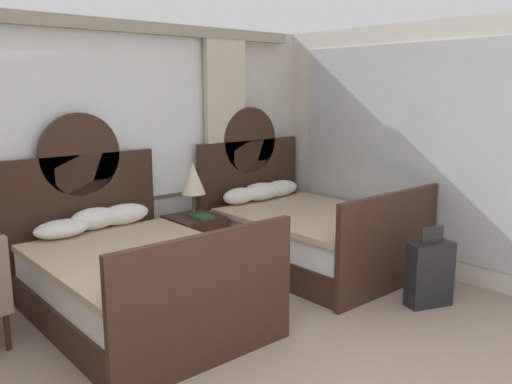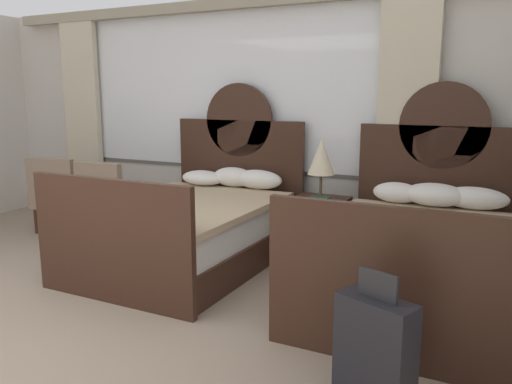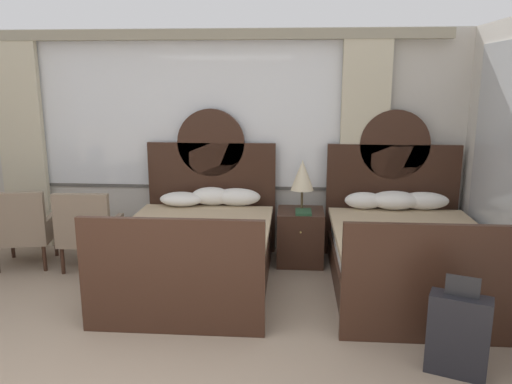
{
  "view_description": "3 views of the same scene",
  "coord_description": "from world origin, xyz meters",
  "px_view_note": "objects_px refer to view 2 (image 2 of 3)",
  "views": [
    {
      "loc": [
        -1.78,
        -1.52,
        2.01
      ],
      "look_at": [
        1.29,
        2.03,
        1.08
      ],
      "focal_mm": 37.05,
      "sensor_mm": 36.0,
      "label": 1
    },
    {
      "loc": [
        3.07,
        -1.6,
        1.67
      ],
      "look_at": [
        1.32,
        1.87,
        0.92
      ],
      "focal_mm": 36.11,
      "sensor_mm": 36.0,
      "label": 2
    },
    {
      "loc": [
        1.28,
        -2.48,
        2.13
      ],
      "look_at": [
        0.91,
        2.33,
        1.03
      ],
      "focal_mm": 35.32,
      "sensor_mm": 36.0,
      "label": 3
    }
  ],
  "objects_px": {
    "book_on_nightstand": "(318,199)",
    "armchair_by_window_left": "(110,200)",
    "bed_near_mirror": "(419,257)",
    "armchair_by_window_centre": "(61,194)",
    "suitcase_on_floor": "(375,352)",
    "nightstand_between_beds": "(318,229)",
    "table_lamp_on_nightstand": "(321,158)",
    "bed_near_window": "(191,226)"
  },
  "relations": [
    {
      "from": "nightstand_between_beds",
      "to": "armchair_by_window_left",
      "type": "height_order",
      "value": "armchair_by_window_left"
    },
    {
      "from": "book_on_nightstand",
      "to": "armchair_by_window_left",
      "type": "xyz_separation_m",
      "value": [
        -2.41,
        -0.28,
        -0.18
      ]
    },
    {
      "from": "bed_near_window",
      "to": "nightstand_between_beds",
      "type": "bearing_deg",
      "value": 31.26
    },
    {
      "from": "book_on_nightstand",
      "to": "bed_near_window",
      "type": "bearing_deg",
      "value": -153.61
    },
    {
      "from": "bed_near_mirror",
      "to": "nightstand_between_beds",
      "type": "relative_size",
      "value": 3.48
    },
    {
      "from": "armchair_by_window_left",
      "to": "suitcase_on_floor",
      "type": "height_order",
      "value": "armchair_by_window_left"
    },
    {
      "from": "bed_near_window",
      "to": "suitcase_on_floor",
      "type": "bearing_deg",
      "value": -35.09
    },
    {
      "from": "nightstand_between_beds",
      "to": "armchair_by_window_centre",
      "type": "relative_size",
      "value": 0.69
    },
    {
      "from": "bed_near_window",
      "to": "armchair_by_window_centre",
      "type": "bearing_deg",
      "value": 172.39
    },
    {
      "from": "bed_near_mirror",
      "to": "armchair_by_window_centre",
      "type": "bearing_deg",
      "value": 176.32
    },
    {
      "from": "book_on_nightstand",
      "to": "armchair_by_window_left",
      "type": "height_order",
      "value": "armchair_by_window_left"
    },
    {
      "from": "bed_near_mirror",
      "to": "table_lamp_on_nightstand",
      "type": "relative_size",
      "value": 3.68
    },
    {
      "from": "nightstand_between_beds",
      "to": "armchair_by_window_centre",
      "type": "bearing_deg",
      "value": -173.01
    },
    {
      "from": "armchair_by_window_centre",
      "to": "suitcase_on_floor",
      "type": "distance_m",
      "value": 4.65
    },
    {
      "from": "book_on_nightstand",
      "to": "armchair_by_window_centre",
      "type": "relative_size",
      "value": 0.28
    },
    {
      "from": "bed_near_window",
      "to": "armchair_by_window_left",
      "type": "bearing_deg",
      "value": 168.05
    },
    {
      "from": "nightstand_between_beds",
      "to": "table_lamp_on_nightstand",
      "type": "relative_size",
      "value": 1.06
    },
    {
      "from": "bed_near_mirror",
      "to": "nightstand_between_beds",
      "type": "height_order",
      "value": "bed_near_mirror"
    },
    {
      "from": "bed_near_window",
      "to": "table_lamp_on_nightstand",
      "type": "xyz_separation_m",
      "value": [
        1.1,
        0.67,
        0.66
      ]
    },
    {
      "from": "bed_near_mirror",
      "to": "nightstand_between_beds",
      "type": "distance_m",
      "value": 1.28
    },
    {
      "from": "bed_near_window",
      "to": "bed_near_mirror",
      "type": "bearing_deg",
      "value": 0.06
    },
    {
      "from": "bed_near_window",
      "to": "book_on_nightstand",
      "type": "distance_m",
      "value": 1.28
    },
    {
      "from": "bed_near_mirror",
      "to": "suitcase_on_floor",
      "type": "bearing_deg",
      "value": -88.85
    },
    {
      "from": "suitcase_on_floor",
      "to": "armchair_by_window_left",
      "type": "bearing_deg",
      "value": 152.45
    },
    {
      "from": "table_lamp_on_nightstand",
      "to": "armchair_by_window_left",
      "type": "relative_size",
      "value": 0.65
    },
    {
      "from": "table_lamp_on_nightstand",
      "to": "bed_near_mirror",
      "type": "bearing_deg",
      "value": -31.69
    },
    {
      "from": "table_lamp_on_nightstand",
      "to": "bed_near_window",
      "type": "bearing_deg",
      "value": -148.69
    },
    {
      "from": "bed_near_window",
      "to": "suitcase_on_floor",
      "type": "xyz_separation_m",
      "value": [
        2.21,
        -1.55,
        -0.07
      ]
    },
    {
      "from": "nightstand_between_beds",
      "to": "table_lamp_on_nightstand",
      "type": "xyz_separation_m",
      "value": [
        0.01,
        0.01,
        0.73
      ]
    },
    {
      "from": "book_on_nightstand",
      "to": "bed_near_mirror",
      "type": "bearing_deg",
      "value": -27.5
    },
    {
      "from": "bed_near_mirror",
      "to": "book_on_nightstand",
      "type": "bearing_deg",
      "value": 152.5
    },
    {
      "from": "bed_near_window",
      "to": "armchair_by_window_centre",
      "type": "relative_size",
      "value": 2.39
    },
    {
      "from": "armchair_by_window_centre",
      "to": "bed_near_window",
      "type": "bearing_deg",
      "value": -7.61
    },
    {
      "from": "bed_near_mirror",
      "to": "armchair_by_window_centre",
      "type": "height_order",
      "value": "bed_near_mirror"
    },
    {
      "from": "book_on_nightstand",
      "to": "armchair_by_window_left",
      "type": "relative_size",
      "value": 0.28
    },
    {
      "from": "armchair_by_window_left",
      "to": "armchair_by_window_centre",
      "type": "relative_size",
      "value": 1.0
    },
    {
      "from": "bed_near_window",
      "to": "nightstand_between_beds",
      "type": "relative_size",
      "value": 3.48
    },
    {
      "from": "armchair_by_window_centre",
      "to": "suitcase_on_floor",
      "type": "relative_size",
      "value": 1.2
    },
    {
      "from": "bed_near_window",
      "to": "armchair_by_window_left",
      "type": "distance_m",
      "value": 1.32
    },
    {
      "from": "bed_near_window",
      "to": "book_on_nightstand",
      "type": "relative_size",
      "value": 8.42
    },
    {
      "from": "table_lamp_on_nightstand",
      "to": "armchair_by_window_centre",
      "type": "bearing_deg",
      "value": -172.89
    },
    {
      "from": "table_lamp_on_nightstand",
      "to": "armchair_by_window_centre",
      "type": "height_order",
      "value": "table_lamp_on_nightstand"
    }
  ]
}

